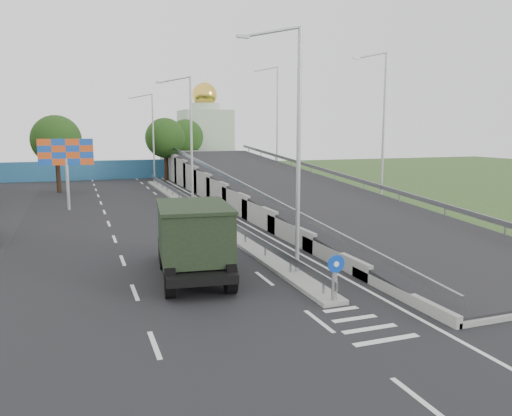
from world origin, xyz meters
name	(u,v)px	position (x,y,z in m)	size (l,w,h in m)	color
ground	(368,329)	(0.00, 0.00, 0.00)	(160.00, 160.00, 0.00)	#2D4C1E
road_surface	(164,223)	(-3.00, 20.00, 0.00)	(26.00, 90.00, 0.04)	black
median	(195,210)	(0.00, 24.00, 0.10)	(1.00, 44.00, 0.20)	gray
overpass_ramp	(286,185)	(7.50, 24.00, 1.75)	(10.00, 50.00, 3.50)	gray
median_guardrail	(195,202)	(0.00, 24.00, 0.75)	(0.09, 44.00, 0.71)	gray
sign_bollard	(335,278)	(0.00, 2.17, 1.03)	(0.64, 0.23, 1.67)	black
lamp_post_near	(294,139)	(0.11, 6.00, 5.81)	(2.74, 0.18, 10.08)	#B2B5B7
lamp_post_mid	(189,134)	(0.11, 26.00, 5.81)	(2.74, 0.18, 10.08)	#B2B5B7
lamp_post_far	(152,133)	(0.11, 46.00, 5.81)	(2.74, 0.18, 10.08)	#B2B5B7
blue_wall	(113,170)	(-4.00, 52.00, 1.20)	(30.00, 0.50, 2.40)	#256B88
church	(205,136)	(10.00, 60.00, 5.31)	(7.00, 7.00, 13.80)	#B2CCAD
billboard	(66,156)	(-9.00, 28.00, 4.19)	(4.00, 0.24, 5.50)	#B2B5B7
tree_left_mid	(56,140)	(-10.00, 40.00, 5.18)	(4.80, 4.80, 7.60)	black
tree_median_far	(165,138)	(2.00, 48.00, 5.18)	(4.80, 4.80, 7.60)	black
tree_ramp_far	(186,137)	(6.00, 55.00, 5.18)	(4.80, 4.80, 7.60)	black
dump_truck	(192,234)	(-3.86, 7.70, 1.77)	(3.47, 7.49, 3.19)	black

